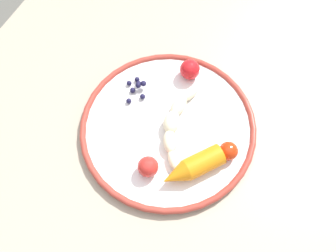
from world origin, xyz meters
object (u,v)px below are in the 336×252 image
(plate, at_px, (168,127))
(banana, at_px, (176,124))
(carrot_orange, at_px, (192,168))
(tomato_far, at_px, (148,167))
(blueberry_pile, at_px, (137,88))
(tomato_mid, at_px, (228,151))
(tomato_near, at_px, (190,69))
(dining_table, at_px, (187,148))

(plate, relative_size, banana, 1.77)
(banana, bearing_deg, carrot_orange, 132.47)
(plate, xyz_separation_m, tomato_far, (-0.01, 0.09, 0.02))
(blueberry_pile, xyz_separation_m, tomato_mid, (-0.21, 0.05, 0.01))
(tomato_mid, bearing_deg, tomato_near, -44.65)
(carrot_orange, relative_size, tomato_near, 2.83)
(dining_table, relative_size, plate, 2.87)
(banana, bearing_deg, dining_table, -147.15)
(carrot_orange, distance_m, tomato_far, 0.08)
(banana, xyz_separation_m, carrot_orange, (-0.06, 0.07, 0.01))
(blueberry_pile, bearing_deg, tomato_mid, 165.74)
(dining_table, xyz_separation_m, tomato_mid, (-0.08, 0.03, 0.13))
(carrot_orange, relative_size, blueberry_pile, 1.85)
(banana, height_order, blueberry_pile, banana)
(blueberry_pile, bearing_deg, banana, 157.90)
(tomato_far, bearing_deg, dining_table, -105.16)
(tomato_mid, bearing_deg, carrot_orange, 50.86)
(tomato_mid, bearing_deg, tomato_far, 36.87)
(dining_table, relative_size, banana, 5.09)
(banana, distance_m, tomato_near, 0.12)
(tomato_near, xyz_separation_m, tomato_mid, (-0.13, 0.13, -0.00))
(carrot_orange, xyz_separation_m, blueberry_pile, (0.16, -0.11, -0.01))
(carrot_orange, xyz_separation_m, tomato_far, (0.07, 0.03, -0.00))
(dining_table, xyz_separation_m, tomato_near, (0.05, -0.10, 0.13))
(carrot_orange, relative_size, tomato_far, 3.06)
(dining_table, bearing_deg, blueberry_pile, -12.10)
(plate, height_order, carrot_orange, carrot_orange)
(dining_table, height_order, tomato_far, tomato_far)
(plate, distance_m, banana, 0.02)
(dining_table, bearing_deg, tomato_near, -66.07)
(banana, relative_size, carrot_orange, 1.66)
(carrot_orange, bearing_deg, plate, -39.85)
(banana, height_order, tomato_mid, tomato_mid)
(dining_table, bearing_deg, carrot_orange, 115.47)
(banana, distance_m, blueberry_pile, 0.11)
(dining_table, relative_size, blueberry_pile, 15.67)
(plate, distance_m, blueberry_pile, 0.10)
(plate, height_order, tomato_far, tomato_far)
(banana, xyz_separation_m, tomato_far, (0.01, 0.10, 0.01))
(carrot_orange, height_order, tomato_mid, carrot_orange)
(tomato_near, bearing_deg, banana, 100.91)
(dining_table, height_order, banana, banana)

